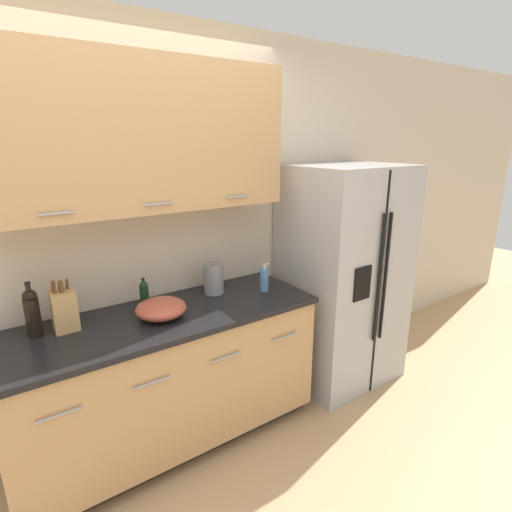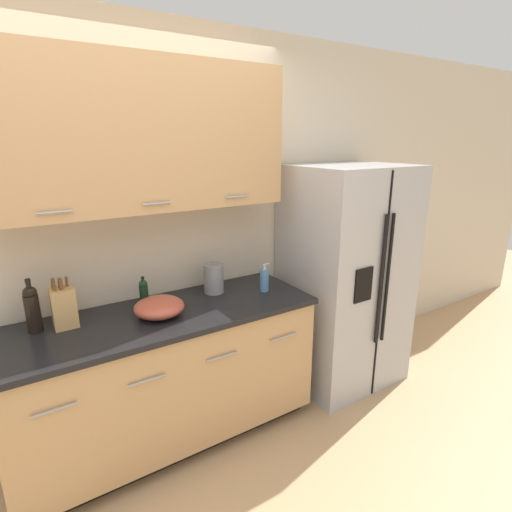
{
  "view_description": "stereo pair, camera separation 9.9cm",
  "coord_description": "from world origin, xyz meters",
  "px_view_note": "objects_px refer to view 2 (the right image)",
  "views": [
    {
      "loc": [
        -0.57,
        -1.37,
        1.9
      ],
      "look_at": [
        0.89,
        0.73,
        1.15
      ],
      "focal_mm": 28.0,
      "sensor_mm": 36.0,
      "label": 1
    },
    {
      "loc": [
        -0.48,
        -1.42,
        1.9
      ],
      "look_at": [
        0.89,
        0.73,
        1.15
      ],
      "focal_mm": 28.0,
      "sensor_mm": 36.0,
      "label": 2
    }
  ],
  "objects_px": {
    "steel_canister": "(214,278)",
    "mixing_bowl": "(159,307)",
    "refrigerator": "(345,277)",
    "oil_bottle": "(144,292)",
    "soap_dispenser": "(264,280)",
    "wine_bottle": "(32,308)",
    "knife_block": "(64,307)"
  },
  "relations": [
    {
      "from": "wine_bottle",
      "to": "steel_canister",
      "type": "xyz_separation_m",
      "value": [
        1.07,
        0.0,
        -0.04
      ]
    },
    {
      "from": "wine_bottle",
      "to": "mixing_bowl",
      "type": "distance_m",
      "value": 0.66
    },
    {
      "from": "steel_canister",
      "to": "mixing_bowl",
      "type": "relative_size",
      "value": 0.73
    },
    {
      "from": "oil_bottle",
      "to": "steel_canister",
      "type": "relative_size",
      "value": 0.9
    },
    {
      "from": "refrigerator",
      "to": "mixing_bowl",
      "type": "distance_m",
      "value": 1.5
    },
    {
      "from": "refrigerator",
      "to": "knife_block",
      "type": "distance_m",
      "value": 1.99
    },
    {
      "from": "refrigerator",
      "to": "soap_dispenser",
      "type": "distance_m",
      "value": 0.76
    },
    {
      "from": "wine_bottle",
      "to": "mixing_bowl",
      "type": "bearing_deg",
      "value": -14.57
    },
    {
      "from": "refrigerator",
      "to": "steel_canister",
      "type": "height_order",
      "value": "refrigerator"
    },
    {
      "from": "refrigerator",
      "to": "wine_bottle",
      "type": "height_order",
      "value": "refrigerator"
    },
    {
      "from": "steel_canister",
      "to": "soap_dispenser",
      "type": "bearing_deg",
      "value": -28.51
    },
    {
      "from": "steel_canister",
      "to": "knife_block",
      "type": "bearing_deg",
      "value": -178.81
    },
    {
      "from": "soap_dispenser",
      "to": "mixing_bowl",
      "type": "relative_size",
      "value": 0.67
    },
    {
      "from": "refrigerator",
      "to": "mixing_bowl",
      "type": "relative_size",
      "value": 5.88
    },
    {
      "from": "knife_block",
      "to": "soap_dispenser",
      "type": "bearing_deg",
      "value": -6.71
    },
    {
      "from": "soap_dispenser",
      "to": "oil_bottle",
      "type": "distance_m",
      "value": 0.79
    },
    {
      "from": "oil_bottle",
      "to": "wine_bottle",
      "type": "bearing_deg",
      "value": -177.46
    },
    {
      "from": "knife_block",
      "to": "wine_bottle",
      "type": "height_order",
      "value": "wine_bottle"
    },
    {
      "from": "oil_bottle",
      "to": "steel_canister",
      "type": "distance_m",
      "value": 0.47
    },
    {
      "from": "refrigerator",
      "to": "steel_canister",
      "type": "xyz_separation_m",
      "value": [
        -1.05,
        0.18,
        0.14
      ]
    },
    {
      "from": "oil_bottle",
      "to": "knife_block",
      "type": "bearing_deg",
      "value": -174.27
    },
    {
      "from": "wine_bottle",
      "to": "steel_canister",
      "type": "height_order",
      "value": "wine_bottle"
    },
    {
      "from": "refrigerator",
      "to": "wine_bottle",
      "type": "xyz_separation_m",
      "value": [
        -2.13,
        0.18,
        0.18
      ]
    },
    {
      "from": "refrigerator",
      "to": "mixing_bowl",
      "type": "xyz_separation_m",
      "value": [
        -1.5,
        0.01,
        0.09
      ]
    },
    {
      "from": "wine_bottle",
      "to": "refrigerator",
      "type": "bearing_deg",
      "value": -4.83
    },
    {
      "from": "soap_dispenser",
      "to": "knife_block",
      "type": "bearing_deg",
      "value": 173.29
    },
    {
      "from": "knife_block",
      "to": "refrigerator",
      "type": "bearing_deg",
      "value": -4.64
    },
    {
      "from": "refrigerator",
      "to": "soap_dispenser",
      "type": "relative_size",
      "value": 8.83
    },
    {
      "from": "refrigerator",
      "to": "steel_canister",
      "type": "bearing_deg",
      "value": 170.31
    },
    {
      "from": "refrigerator",
      "to": "oil_bottle",
      "type": "bearing_deg",
      "value": 172.28
    },
    {
      "from": "wine_bottle",
      "to": "soap_dispenser",
      "type": "height_order",
      "value": "wine_bottle"
    },
    {
      "from": "soap_dispenser",
      "to": "steel_canister",
      "type": "height_order",
      "value": "steel_canister"
    }
  ]
}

